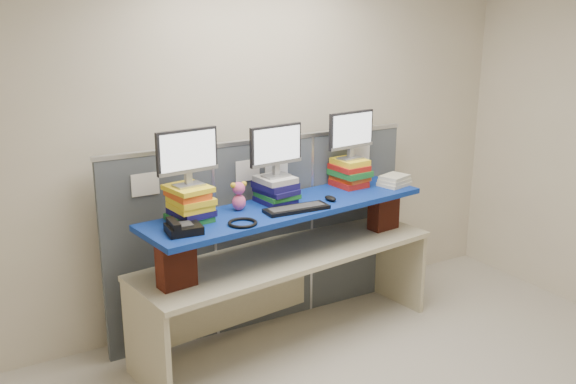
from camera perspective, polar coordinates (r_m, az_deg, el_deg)
room at (r=3.52m, az=11.49°, el=-2.21°), size 5.00×4.00×2.80m
cubicle_partition at (r=5.12m, az=-2.14°, el=-3.57°), size 2.60×0.06×1.53m
desk at (r=4.88m, az=-0.00°, el=-6.97°), size 2.46×0.99×0.73m
brick_pier_left at (r=4.25m, az=-9.91°, el=-6.24°), size 0.26×0.16×0.33m
brick_pier_right at (r=5.33m, az=8.50°, el=-1.56°), size 0.26×0.16×0.33m
blue_board at (r=4.71m, az=-0.00°, el=-1.41°), size 2.29×0.83×0.04m
book_stack_left at (r=4.37m, az=-8.74°, el=-1.00°), size 0.30×0.34×0.24m
book_stack_center at (r=4.75m, az=-1.09°, el=0.23°), size 0.29×0.33×0.20m
book_stack_right at (r=5.20m, az=5.50°, el=1.74°), size 0.28×0.32×0.22m
monitor_left at (r=4.29m, az=-8.94°, el=3.35°), size 0.44×0.15×0.38m
monitor_center at (r=4.68m, az=-1.07°, el=3.97°), size 0.44×0.15×0.38m
monitor_right at (r=5.13m, az=5.64°, el=5.31°), size 0.44×0.15×0.38m
keyboard at (r=4.57m, az=0.77°, el=-1.49°), size 0.48×0.18×0.03m
mouse at (r=4.81m, az=3.80°, el=-0.56°), size 0.08×0.13×0.04m
desk_phone at (r=4.16m, az=-9.37°, el=-3.18°), size 0.23×0.21×0.09m
headset at (r=4.29m, az=-4.06°, el=-2.75°), size 0.23×0.23×0.02m
plush_toy at (r=4.57m, az=-4.39°, el=-0.33°), size 0.12×0.09×0.21m
binder_stack at (r=5.28m, az=9.44°, el=1.01°), size 0.28×0.25×0.09m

